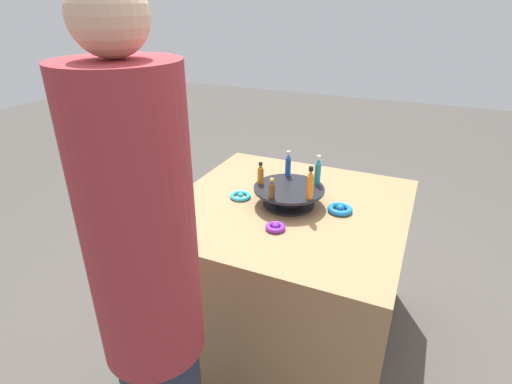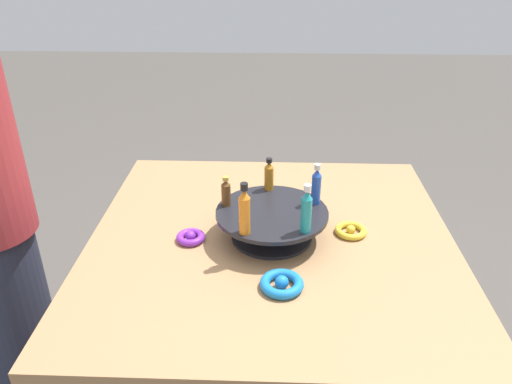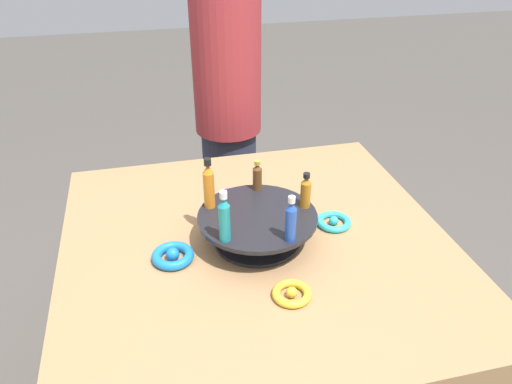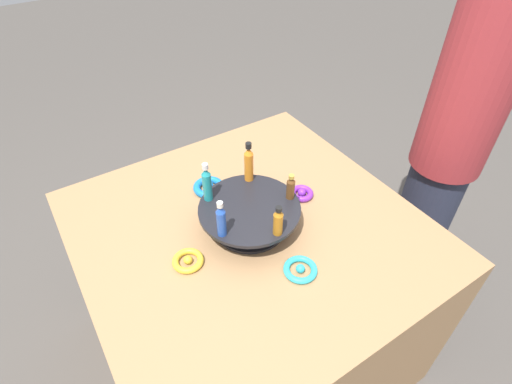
{
  "view_description": "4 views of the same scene",
  "coord_description": "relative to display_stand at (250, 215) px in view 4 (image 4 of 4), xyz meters",
  "views": [
    {
      "loc": [
        -1.58,
        -0.54,
        1.62
      ],
      "look_at": [
        -0.31,
        0.03,
        0.95
      ],
      "focal_mm": 28.0,
      "sensor_mm": 36.0,
      "label": 1
    },
    {
      "loc": [
        -0.0,
        -1.25,
        1.57
      ],
      "look_at": [
        -0.05,
        0.0,
        0.91
      ],
      "focal_mm": 35.0,
      "sensor_mm": 36.0,
      "label": 2
    },
    {
      "loc": [
        1.09,
        -0.26,
        1.6
      ],
      "look_at": [
        -0.03,
        0.0,
        0.9
      ],
      "focal_mm": 35.0,
      "sensor_mm": 36.0,
      "label": 3
    },
    {
      "loc": [
        0.48,
        0.78,
        1.72
      ],
      "look_at": [
        -0.02,
        0.0,
        0.9
      ],
      "focal_mm": 28.0,
      "sensor_mm": 36.0,
      "label": 4
    }
  ],
  "objects": [
    {
      "name": "ground_plane",
      "position": [
        0.0,
        0.0,
        -0.81
      ],
      "size": [
        12.0,
        12.0,
        0.0
      ],
      "primitive_type": "plane",
      "color": "#4C4742"
    },
    {
      "name": "party_table",
      "position": [
        0.0,
        0.0,
        -0.43
      ],
      "size": [
        1.07,
        1.07,
        0.76
      ],
      "color": "#9E754C",
      "rests_on": "ground_plane"
    },
    {
      "name": "display_stand",
      "position": [
        0.0,
        0.0,
        0.0
      ],
      "size": [
        0.33,
        0.33,
        0.09
      ],
      "color": "black",
      "rests_on": "party_table"
    },
    {
      "name": "bottle_amber",
      "position": [
        -0.01,
        0.14,
        0.08
      ],
      "size": [
        0.03,
        0.03,
        0.1
      ],
      "color": "#AD6B19",
      "rests_on": "display_stand"
    },
    {
      "name": "bottle_brown",
      "position": [
        -0.14,
        0.03,
        0.08
      ],
      "size": [
        0.03,
        0.03,
        0.09
      ],
      "color": "brown",
      "rests_on": "display_stand"
    },
    {
      "name": "bottle_orange",
      "position": [
        -0.07,
        -0.12,
        0.1
      ],
      "size": [
        0.03,
        0.03,
        0.15
      ],
      "color": "orange",
      "rests_on": "display_stand"
    },
    {
      "name": "bottle_teal",
      "position": [
        0.09,
        -0.11,
        0.1
      ],
      "size": [
        0.03,
        0.03,
        0.14
      ],
      "color": "teal",
      "rests_on": "display_stand"
    },
    {
      "name": "bottle_blue",
      "position": [
        0.13,
        0.05,
        0.09
      ],
      "size": [
        0.03,
        0.03,
        0.13
      ],
      "color": "#234CAD",
      "rests_on": "display_stand"
    },
    {
      "name": "ribbon_bow_blue",
      "position": [
        0.03,
        -0.24,
        -0.04
      ],
      "size": [
        0.11,
        0.11,
        0.04
      ],
      "color": "blue",
      "rests_on": "party_table"
    },
    {
      "name": "ribbon_bow_gold",
      "position": [
        0.24,
        0.03,
        -0.04
      ],
      "size": [
        0.1,
        0.1,
        0.03
      ],
      "color": "gold",
      "rests_on": "party_table"
    },
    {
      "name": "ribbon_bow_teal",
      "position": [
        -0.03,
        0.24,
        -0.04
      ],
      "size": [
        0.1,
        0.1,
        0.03
      ],
      "color": "#2DB7CC",
      "rests_on": "party_table"
    },
    {
      "name": "ribbon_bow_purple",
      "position": [
        -0.24,
        -0.03,
        -0.04
      ],
      "size": [
        0.08,
        0.08,
        0.03
      ],
      "color": "purple",
      "rests_on": "party_table"
    },
    {
      "name": "person_figure",
      "position": [
        -0.9,
        0.09,
        0.04
      ],
      "size": [
        0.29,
        0.29,
        1.68
      ],
      "rotation": [
        0.0,
        0.0,
        -0.1
      ],
      "color": "#282D42",
      "rests_on": "ground_plane"
    }
  ]
}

